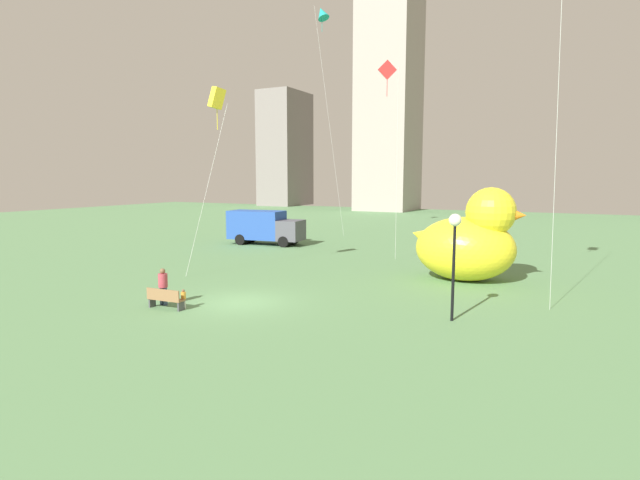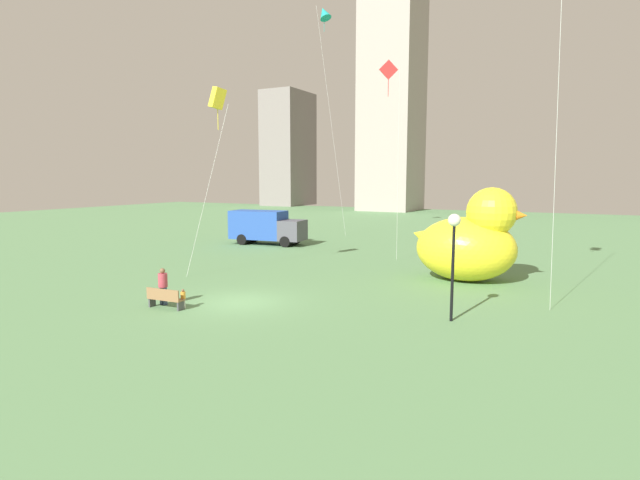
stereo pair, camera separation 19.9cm
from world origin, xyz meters
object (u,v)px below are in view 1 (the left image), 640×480
person_child (183,298)px  lamppost (455,237)px  kite_red (388,79)px  kite_teal (322,14)px  person_adult (163,285)px  kite_yellow (217,99)px  giant_inflatable_duck (469,241)px  park_bench (165,298)px  box_truck (264,227)px

person_child → lamppost: lamppost is taller
kite_red → kite_teal: (-10.86, 11.82, 8.90)m
person_adult → kite_yellow: kite_yellow is taller
person_child → kite_teal: (-7.29, 27.61, 20.44)m
giant_inflatable_duck → kite_yellow: size_ratio=0.59×
park_bench → kite_teal: bearing=103.3°
kite_teal → lamppost: bearing=-53.2°
lamppost → kite_teal: bearing=126.8°
lamppost → kite_teal: 34.89m
park_bench → person_child: bearing=32.5°
person_child → person_adult: bearing=176.9°
box_truck → kite_red: bearing=-15.7°
kite_teal → box_truck: bearing=-98.3°
person_child → kite_teal: bearing=104.8°
giant_inflatable_duck → kite_yellow: 15.86m
person_child → box_truck: bearing=113.9°
person_adult → person_child: (1.23, -0.07, -0.44)m
park_bench → person_adult: (-0.56, 0.49, 0.44)m
person_child → giant_inflatable_duck: size_ratio=0.14×
lamppost → kite_teal: kite_teal is taller
giant_inflatable_duck → kite_red: bearing=146.9°
box_truck → kite_red: (12.08, -3.40, 10.56)m
park_bench → kite_red: bearing=75.4°
person_child → box_truck: size_ratio=0.13×
person_adult → person_child: bearing=-3.1°
giant_inflatable_duck → box_truck: 19.83m
lamppost → kite_red: kite_red is taller
person_adult → kite_teal: kite_teal is taller
park_bench → person_adult: size_ratio=1.06×
lamppost → kite_red: size_ratio=0.32×
lamppost → kite_red: 16.69m
lamppost → kite_yellow: bearing=168.7°
kite_yellow → giant_inflatable_duck: bearing=23.4°
person_adult → box_truck: box_truck is taller
lamppost → kite_red: bearing=120.4°
park_bench → kite_teal: size_ratio=0.08×
giant_inflatable_duck → kite_teal: 29.95m
kite_red → box_truck: bearing=164.3°
lamppost → box_truck: size_ratio=0.64×
lamppost → kite_red: (-7.22, 12.31, 8.65)m
park_bench → person_child: size_ratio=2.04×
box_truck → person_child: bearing=-66.1°
park_bench → box_truck: bearing=111.8°
person_child → kite_red: size_ratio=0.06×
kite_teal → park_bench: bearing=-76.7°
giant_inflatable_duck → kite_yellow: kite_yellow is taller
lamppost → box_truck: lamppost is taller
person_adult → lamppost: (12.01, 3.42, 2.45)m
giant_inflatable_duck → lamppost: bearing=-83.4°
giant_inflatable_duck → kite_red: size_ratio=0.47×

